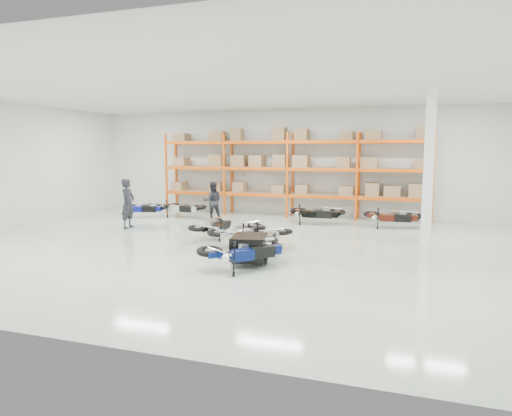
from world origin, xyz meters
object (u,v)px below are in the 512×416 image
(moto_black_far_left, at_px, (213,222))
(moto_back_b, at_px, (183,205))
(person_left, at_px, (128,204))
(moto_blue_centre, at_px, (244,246))
(person_back, at_px, (213,201))
(moto_back_a, at_px, (144,205))
(moto_silver_left, at_px, (242,227))
(moto_back_d, at_px, (393,213))
(trailer, at_px, (249,248))
(moto_back_c, at_px, (316,210))
(moto_touring_right, at_px, (268,233))

(moto_black_far_left, bearing_deg, moto_back_b, -49.12)
(moto_back_b, xyz_separation_m, person_left, (-0.57, -3.08, 0.37))
(moto_blue_centre, bearing_deg, person_back, -18.50)
(moto_blue_centre, distance_m, moto_back_a, 9.43)
(moto_silver_left, bearing_deg, moto_back_b, -24.28)
(moto_black_far_left, distance_m, person_left, 3.80)
(moto_back_a, bearing_deg, moto_silver_left, -134.67)
(moto_back_d, bearing_deg, trailer, 153.65)
(moto_black_far_left, bearing_deg, trailer, 130.21)
(moto_silver_left, distance_m, person_left, 5.19)
(moto_back_d, bearing_deg, moto_black_far_left, 124.73)
(moto_back_d, bearing_deg, moto_blue_centre, 155.24)
(moto_back_c, bearing_deg, moto_back_d, -88.97)
(moto_silver_left, xyz_separation_m, moto_back_a, (-5.84, 4.07, -0.03))
(moto_blue_centre, xyz_separation_m, moto_black_far_left, (-2.20, 3.25, -0.05))
(trailer, relative_size, person_back, 1.11)
(moto_silver_left, xyz_separation_m, person_back, (-2.77, 4.17, 0.22))
(moto_back_b, xyz_separation_m, moto_back_c, (5.64, -0.09, 0.04))
(moto_back_d, bearing_deg, person_left, 107.28)
(moto_back_b, distance_m, moto_back_c, 5.64)
(trailer, distance_m, moto_back_b, 8.55)
(moto_touring_right, height_order, moto_back_a, moto_back_a)
(moto_back_b, height_order, person_left, person_left)
(moto_blue_centre, bearing_deg, trailer, -44.25)
(moto_silver_left, bearing_deg, moto_back_d, -108.52)
(moto_silver_left, distance_m, moto_black_far_left, 1.46)
(moto_back_d, xyz_separation_m, person_back, (-6.83, -0.43, 0.24))
(moto_silver_left, distance_m, moto_touring_right, 1.03)
(moto_black_far_left, height_order, moto_back_d, moto_back_d)
(moto_touring_right, bearing_deg, moto_back_b, 137.51)
(person_back, bearing_deg, moto_blue_centre, 91.56)
(moto_back_a, xyz_separation_m, moto_back_d, (9.90, 0.53, 0.02))
(moto_black_far_left, distance_m, moto_back_b, 5.00)
(moto_black_far_left, distance_m, moto_back_a, 5.65)
(moto_blue_centre, distance_m, trailer, 0.47)
(moto_back_b, bearing_deg, moto_silver_left, -126.30)
(moto_touring_right, relative_size, moto_back_a, 0.99)
(moto_back_b, distance_m, person_left, 3.15)
(moto_blue_centre, xyz_separation_m, moto_back_d, (3.10, 7.07, -0.02))
(moto_blue_centre, bearing_deg, moto_silver_left, -26.59)
(moto_silver_left, bearing_deg, moto_back_c, -82.75)
(trailer, bearing_deg, moto_blue_centre, -97.19)
(moto_blue_centre, bearing_deg, moto_back_a, -1.69)
(moto_touring_right, xyz_separation_m, moto_back_a, (-6.77, 4.50, 0.01))
(person_left, bearing_deg, person_back, -42.90)
(moto_back_a, bearing_deg, trailer, -141.82)
(moto_touring_right, distance_m, moto_back_c, 5.05)
(moto_back_c, bearing_deg, moto_black_far_left, 147.64)
(moto_silver_left, height_order, person_left, person_left)
(person_left, distance_m, person_back, 3.35)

